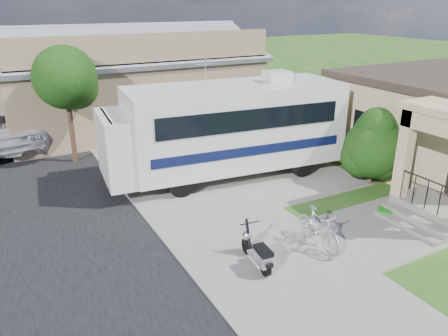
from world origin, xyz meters
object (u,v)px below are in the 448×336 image
bicycle (318,230)px  pickup_truck (0,126)px  shrub (374,146)px  motorhome (226,127)px  scooter (258,252)px  garden_hose (385,213)px

bicycle → pickup_truck: bearing=118.3°
shrub → bicycle: (-4.47, -2.51, -0.90)m
motorhome → pickup_truck: motorhome is taller
scooter → pickup_truck: size_ratio=0.23×
shrub → scooter: (-6.33, -2.55, -0.98)m
bicycle → motorhome: bearing=88.3°
motorhome → bicycle: bearing=-88.0°
scooter → garden_hose: (4.87, 0.47, -0.34)m
pickup_truck → bicycle: bearing=111.1°
garden_hose → scooter: bearing=-174.5°
bicycle → garden_hose: 3.06m
shrub → scooter: 6.90m
scooter → bicycle: 1.87m
motorhome → scooter: motorhome is taller
bicycle → pickup_truck: pickup_truck is taller
scooter → bicycle: (1.87, 0.04, 0.08)m
pickup_truck → motorhome: bearing=126.4°
garden_hose → pickup_truck: bearing=126.4°
motorhome → shrub: size_ratio=3.17×
scooter → pickup_truck: 14.45m
motorhome → garden_hose: 6.07m
scooter → garden_hose: scooter is taller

